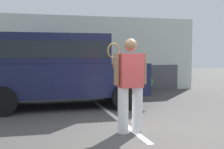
{
  "coord_description": "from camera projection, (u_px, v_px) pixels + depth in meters",
  "views": [
    {
      "loc": [
        -2.14,
        -5.16,
        1.54
      ],
      "look_at": [
        -0.37,
        1.2,
        1.05
      ],
      "focal_mm": 46.98,
      "sensor_mm": 36.0,
      "label": 1
    }
  ],
  "objects": [
    {
      "name": "parking_stripe_1",
      "position": [
        115.0,
        117.0,
        7.03
      ],
      "size": [
        0.12,
        4.4,
        0.01
      ],
      "primitive_type": "cube",
      "color": "silver",
      "rests_on": "ground_plane"
    },
    {
      "name": "parked_suv",
      "position": [
        60.0,
        67.0,
        8.31
      ],
      "size": [
        4.65,
        2.27,
        2.05
      ],
      "rotation": [
        0.0,
        0.0,
        -0.03
      ],
      "color": "#141938",
      "rests_on": "ground_plane"
    },
    {
      "name": "tennis_player_man",
      "position": [
        130.0,
        84.0,
        5.62
      ],
      "size": [
        0.8,
        0.31,
        1.81
      ],
      "rotation": [
        0.0,
        0.0,
        3.22
      ],
      "color": "white",
      "rests_on": "ground_plane"
    },
    {
      "name": "ground_plane",
      "position": [
        147.0,
        133.0,
        5.65
      ],
      "size": [
        40.0,
        40.0,
        0.0
      ],
      "primitive_type": "plane",
      "color": "#423F3D"
    },
    {
      "name": "house_frontage",
      "position": [
        87.0,
        57.0,
        11.44
      ],
      "size": [
        9.04,
        0.4,
        2.95
      ],
      "color": "silver",
      "rests_on": "ground_plane"
    },
    {
      "name": "potted_plant_by_porch",
      "position": [
        145.0,
        83.0,
        10.83
      ],
      "size": [
        0.57,
        0.57,
        0.75
      ],
      "color": "brown",
      "rests_on": "ground_plane"
    }
  ]
}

